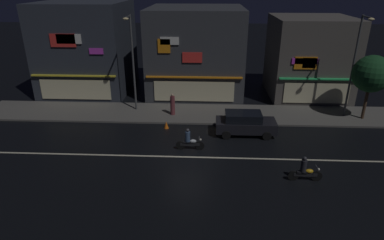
% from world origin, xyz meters
% --- Properties ---
extents(ground_plane, '(140.00, 140.00, 0.00)m').
position_xyz_m(ground_plane, '(0.00, 0.00, 0.00)').
color(ground_plane, black).
extents(lane_divider_stripe, '(33.74, 0.16, 0.01)m').
position_xyz_m(lane_divider_stripe, '(0.00, 0.00, 0.01)').
color(lane_divider_stripe, beige).
rests_on(lane_divider_stripe, ground).
extents(sidewalk_far, '(35.51, 4.32, 0.14)m').
position_xyz_m(sidewalk_far, '(0.00, 7.27, 0.07)').
color(sidewalk_far, '#5B5954').
rests_on(sidewalk_far, ground).
extents(storefront_left_block, '(7.00, 7.44, 7.33)m').
position_xyz_m(storefront_left_block, '(10.65, 13.07, 3.66)').
color(storefront_left_block, '#56514C').
rests_on(storefront_left_block, ground).
extents(storefront_center_block, '(7.94, 8.64, 8.55)m').
position_xyz_m(storefront_center_block, '(-10.65, 13.67, 4.27)').
color(storefront_center_block, '#2D333D').
rests_on(storefront_center_block, ground).
extents(storefront_right_block, '(8.83, 9.14, 8.07)m').
position_xyz_m(storefront_right_block, '(-0.00, 13.92, 4.03)').
color(storefront_right_block, '#383A3F').
rests_on(storefront_right_block, ground).
extents(streetlamp_west, '(0.44, 1.64, 7.80)m').
position_xyz_m(streetlamp_west, '(-4.89, 7.64, 4.69)').
color(streetlamp_west, '#47494C').
rests_on(streetlamp_west, sidewalk_far).
extents(streetlamp_mid, '(0.44, 1.64, 7.91)m').
position_xyz_m(streetlamp_mid, '(12.45, 7.20, 4.75)').
color(streetlamp_mid, '#47494C').
rests_on(streetlamp_mid, sidewalk_far).
extents(pedestrian_on_sidewalk, '(0.38, 0.38, 1.80)m').
position_xyz_m(pedestrian_on_sidewalk, '(-1.64, 6.80, 0.97)').
color(pedestrian_on_sidewalk, brown).
rests_on(pedestrian_on_sidewalk, sidewalk_far).
extents(street_tree, '(2.84, 2.84, 5.08)m').
position_xyz_m(street_tree, '(13.64, 6.72, 3.79)').
color(street_tree, '#473323').
rests_on(street_tree, sidewalk_far).
extents(parked_car_near_kerb, '(4.30, 1.98, 1.67)m').
position_xyz_m(parked_car_near_kerb, '(3.94, 3.60, 0.87)').
color(parked_car_near_kerb, black).
rests_on(parked_car_near_kerb, ground).
extents(motorcycle_opposite_lane, '(1.90, 0.60, 1.52)m').
position_xyz_m(motorcycle_opposite_lane, '(6.67, -2.33, 0.63)').
color(motorcycle_opposite_lane, black).
rests_on(motorcycle_opposite_lane, ground).
extents(motorcycle_trailing_far, '(1.90, 0.60, 1.52)m').
position_xyz_m(motorcycle_trailing_far, '(0.05, 1.03, 0.63)').
color(motorcycle_trailing_far, black).
rests_on(motorcycle_trailing_far, ground).
extents(traffic_cone, '(0.36, 0.36, 0.55)m').
position_xyz_m(traffic_cone, '(-1.88, 4.35, 0.28)').
color(traffic_cone, orange).
rests_on(traffic_cone, ground).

